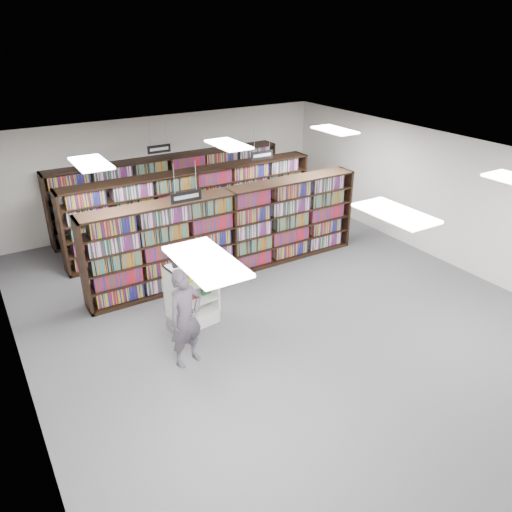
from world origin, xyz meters
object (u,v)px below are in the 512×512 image
endcap_display (192,304)px  open_book (188,261)px  shopper (186,318)px  bookshelf_row_near (231,233)px

endcap_display → open_book: size_ratio=1.96×
endcap_display → shopper: 1.32m
endcap_display → open_book: (-0.02, 0.02, 0.96)m
endcap_display → shopper: size_ratio=0.76×
bookshelf_row_near → open_book: 2.44m
bookshelf_row_near → endcap_display: bookshelf_row_near is taller
open_book → shopper: size_ratio=0.39×
bookshelf_row_near → shopper: (-2.38, -2.70, -0.12)m
bookshelf_row_near → open_book: (-1.81, -1.59, 0.38)m
endcap_display → shopper: (-0.59, -1.09, 0.45)m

